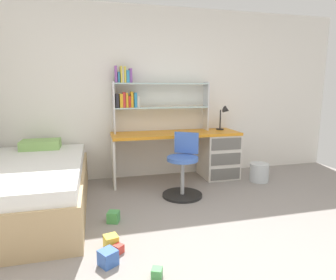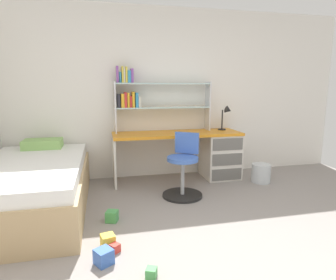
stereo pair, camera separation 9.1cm
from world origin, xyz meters
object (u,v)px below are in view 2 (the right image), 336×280
at_px(toy_block_red_0, 115,248).
at_px(desk_lamp, 227,114).
at_px(waste_bin, 261,173).
at_px(bed_platform, 32,187).
at_px(toy_block_green_5, 112,216).
at_px(desk, 209,152).
at_px(toy_block_blue_1, 104,257).
at_px(swivel_chair, 183,171).
at_px(bookshelf_hutch, 147,95).
at_px(toy_block_yellow_4, 108,241).
at_px(toy_block_green_2, 151,273).

bearing_deg(toy_block_red_0, desk_lamp, 45.47).
distance_m(waste_bin, toy_block_red_0, 2.63).
distance_m(bed_platform, toy_block_green_5, 1.02).
relative_size(desk, toy_block_blue_1, 15.11).
bearing_deg(swivel_chair, waste_bin, 11.82).
bearing_deg(bookshelf_hutch, toy_block_blue_1, -108.01).
xyz_separation_m(toy_block_yellow_4, toy_block_green_5, (0.05, 0.50, 0.00)).
height_order(desk, toy_block_green_2, desk).
xyz_separation_m(waste_bin, toy_block_red_0, (-2.22, -1.41, -0.10)).
distance_m(swivel_chair, toy_block_blue_1, 1.68).
bearing_deg(waste_bin, bookshelf_hutch, 160.70).
xyz_separation_m(desk_lamp, toy_block_red_0, (-1.85, -1.88, -0.95)).
bearing_deg(toy_block_green_5, toy_block_green_2, -75.83).
height_order(toy_block_red_0, toy_block_blue_1, toy_block_blue_1).
bearing_deg(toy_block_blue_1, desk_lamp, 46.30).
bearing_deg(toy_block_green_5, desk_lamp, 34.80).
height_order(toy_block_blue_1, toy_block_green_5, toy_block_blue_1).
height_order(toy_block_green_2, toy_block_yellow_4, toy_block_yellow_4).
height_order(waste_bin, toy_block_red_0, waste_bin).
xyz_separation_m(bed_platform, toy_block_green_2, (1.12, -1.48, -0.25)).
xyz_separation_m(desk, bed_platform, (-2.40, -0.73, -0.12)).
distance_m(swivel_chair, toy_block_green_2, 1.72).
bearing_deg(bookshelf_hutch, waste_bin, -19.30).
distance_m(toy_block_red_0, toy_block_yellow_4, 0.11).
bearing_deg(desk_lamp, toy_block_blue_1, -133.70).
bearing_deg(waste_bin, toy_block_yellow_4, -149.93).
bearing_deg(toy_block_green_5, toy_block_red_0, -89.64).
relative_size(desk, desk_lamp, 4.99).
xyz_separation_m(desk, toy_block_green_5, (-1.53, -1.21, -0.35)).
bearing_deg(swivel_chair, desk, 47.87).
relative_size(bed_platform, toy_block_green_5, 17.98).
bearing_deg(desk, toy_block_blue_1, -129.71).
xyz_separation_m(desk, toy_block_blue_1, (-1.62, -1.96, -0.35)).
xyz_separation_m(desk, toy_block_green_2, (-1.28, -2.21, -0.37)).
distance_m(desk_lamp, bed_platform, 2.92).
bearing_deg(toy_block_blue_1, swivel_chair, 51.60).
bearing_deg(swivel_chair, toy_block_green_5, -149.55).
distance_m(bookshelf_hutch, swivel_chair, 1.31).
relative_size(desk_lamp, toy_block_red_0, 5.23).
bearing_deg(toy_block_yellow_4, toy_block_green_2, -58.62).
bearing_deg(desk, waste_bin, -29.52).
bearing_deg(waste_bin, toy_block_blue_1, -145.91).
distance_m(desk, toy_block_green_2, 2.58).
xyz_separation_m(swivel_chair, bed_platform, (-1.81, -0.07, -0.04)).
relative_size(toy_block_red_0, toy_block_green_2, 0.95).
distance_m(swivel_chair, waste_bin, 1.33).
bearing_deg(bookshelf_hutch, toy_block_green_2, -98.35).
height_order(swivel_chair, toy_block_yellow_4, swivel_chair).
bearing_deg(desk_lamp, desk, -166.59).
height_order(toy_block_blue_1, toy_block_yellow_4, toy_block_blue_1).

